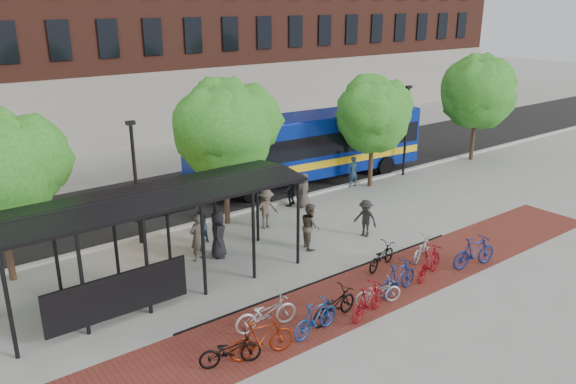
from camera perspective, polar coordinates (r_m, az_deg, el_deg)
ground at (r=24.69m, az=3.85°, el=-3.88°), size 160.00×160.00×0.00m
asphalt_street at (r=30.79m, az=-5.92°, el=0.71°), size 160.00×8.00×0.01m
curb at (r=27.60m, az=-1.58°, el=-1.23°), size 160.00×0.25×0.12m
brick_strip at (r=20.18m, az=8.89°, el=-9.52°), size 24.00×3.00×0.01m
bike_rack_rail at (r=19.94m, az=4.36°, el=-9.70°), size 12.00×0.05×0.95m
bus_shelter at (r=19.16m, az=-13.72°, el=-1.58°), size 10.60×3.07×3.60m
tree_b at (r=24.34m, az=-6.38°, el=6.72°), size 5.15×4.20×6.47m
tree_c at (r=29.93m, az=8.71°, el=8.08°), size 4.66×3.80×5.92m
tree_d at (r=36.79m, az=18.79°, el=9.93°), size 5.39×4.40×6.55m
lamp_post_left at (r=23.24m, az=-15.23°, el=1.22°), size 0.35×0.20×5.12m
lamp_post_right at (r=32.46m, az=11.91°, el=6.36°), size 0.35×0.20×5.12m
bus at (r=30.87m, az=2.08°, el=4.93°), size 13.88×4.18×3.69m
bike_0 at (r=15.99m, az=-5.90°, el=-15.72°), size 1.84×1.14×0.92m
bike_1 at (r=16.18m, az=-2.68°, el=-14.61°), size 2.03×0.94×1.18m
bike_2 at (r=17.42m, az=-2.27°, el=-12.16°), size 2.13×1.01×1.08m
bike_3 at (r=17.16m, az=2.83°, el=-12.62°), size 1.89×0.76×1.11m
bike_4 at (r=17.91m, az=4.69°, el=-11.39°), size 2.00×0.92×1.01m
bike_5 at (r=18.20m, az=8.13°, el=-10.85°), size 1.90×0.94×1.10m
bike_6 at (r=18.97m, az=9.13°, el=-9.99°), size 1.76×1.06×0.87m
bike_7 at (r=19.68m, az=11.10°, el=-8.53°), size 1.96×0.74×1.15m
bike_8 at (r=21.39m, az=9.46°, el=-6.46°), size 1.88×1.08×0.93m
bike_9 at (r=21.00m, az=14.14°, el=-6.95°), size 2.00×1.07×1.16m
bike_10 at (r=22.43m, az=13.40°, el=-5.58°), size 1.76×1.14×0.88m
bike_11 at (r=22.25m, az=18.39°, el=-5.81°), size 2.07×0.92×1.20m
pedestrian_0 at (r=21.95m, az=-7.11°, el=-4.28°), size 1.03×1.11×1.90m
pedestrian_1 at (r=21.79m, az=-9.20°, el=-4.56°), size 0.79×0.61×1.90m
pedestrian_2 at (r=23.31m, az=-8.93°, el=-3.40°), size 0.87×0.74×1.57m
pedestrian_3 at (r=24.57m, az=-2.21°, el=-1.73°), size 1.16×0.68×1.79m
pedestrian_4 at (r=26.80m, az=-2.61°, el=-0.12°), size 0.99×0.46×1.65m
pedestrian_5 at (r=27.38m, az=0.26°, el=0.19°), size 1.48×1.07×1.54m
pedestrian_6 at (r=27.12m, az=1.60°, el=0.18°), size 0.93×0.70×1.71m
pedestrian_7 at (r=30.36m, az=6.59°, el=2.06°), size 0.66×0.48×1.67m
pedestrian_8 at (r=22.60m, az=2.27°, el=-3.47°), size 1.00×1.11×1.88m
pedestrian_9 at (r=23.95m, az=7.87°, el=-2.66°), size 0.89×1.18×1.63m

